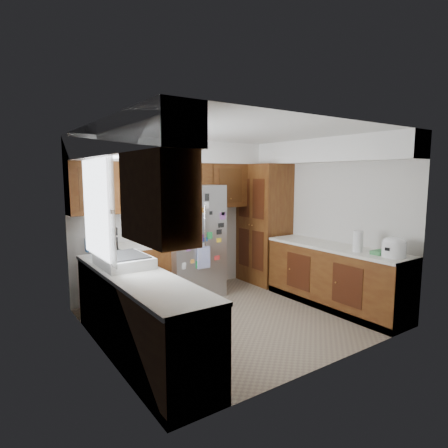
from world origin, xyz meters
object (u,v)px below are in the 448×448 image
(paper_towel, at_px, (358,241))
(pantry, at_px, (264,224))
(rice_cooker, at_px, (394,247))
(fridge, at_px, (191,241))

(paper_towel, bearing_deg, pantry, 87.10)
(pantry, bearing_deg, rice_cooker, -90.01)
(fridge, bearing_deg, paper_towel, -56.72)
(pantry, bearing_deg, fridge, 177.94)
(pantry, height_order, paper_towel, pantry)
(fridge, height_order, rice_cooker, fridge)
(pantry, distance_m, paper_towel, 2.07)
(pantry, distance_m, fridge, 1.51)
(rice_cooker, height_order, paper_towel, paper_towel)
(pantry, relative_size, fridge, 1.19)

